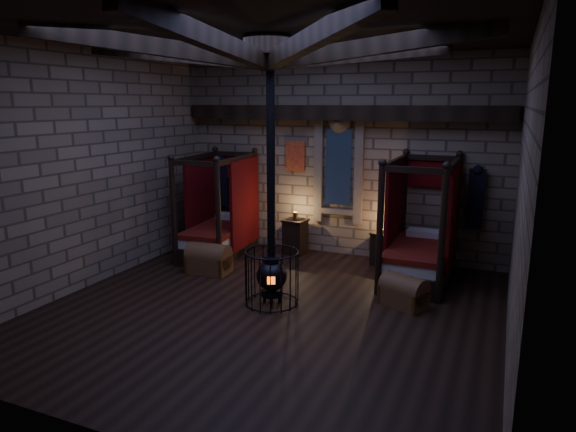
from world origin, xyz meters
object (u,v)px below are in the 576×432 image
at_px(bed_right, 419,250).
at_px(trunk_left, 209,259).
at_px(bed_left, 220,230).
at_px(stove, 272,271).
at_px(trunk_right, 404,292).

xyz_separation_m(bed_right, trunk_left, (-3.82, -1.26, -0.29)).
distance_m(bed_left, stove, 3.16).
bearing_deg(stove, trunk_left, 128.76).
bearing_deg(trunk_right, stove, -134.75).
bearing_deg(bed_right, trunk_left, -161.68).
xyz_separation_m(bed_right, stove, (-2.01, -2.23, 0.02)).
height_order(bed_right, trunk_left, bed_right).
height_order(bed_right, stove, stove).
bearing_deg(trunk_left, trunk_right, -6.27).
bearing_deg(bed_right, stove, -131.88).
bearing_deg(bed_left, stove, -49.13).
relative_size(bed_left, stove, 0.53).
bearing_deg(bed_left, trunk_left, -74.53).
xyz_separation_m(bed_right, trunk_right, (0.00, -1.45, -0.32)).
height_order(trunk_left, stove, stove).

